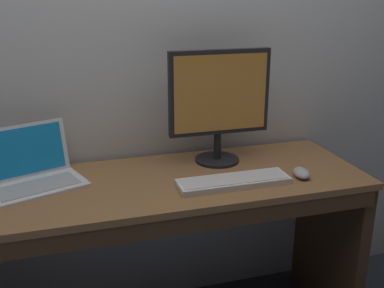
% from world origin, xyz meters
% --- Properties ---
extents(desk, '(1.63, 0.57, 0.78)m').
position_xyz_m(desk, '(0.00, -0.01, 0.53)').
color(desk, olive).
rests_on(desk, ground).
extents(laptop_white, '(0.42, 0.36, 0.22)m').
position_xyz_m(laptop_white, '(-0.52, 0.10, 0.84)').
color(laptop_white, white).
rests_on(laptop_white, desk).
extents(external_monitor, '(0.44, 0.19, 0.49)m').
position_xyz_m(external_monitor, '(0.26, 0.12, 1.07)').
color(external_monitor, black).
rests_on(external_monitor, desk).
extents(wired_keyboard, '(0.45, 0.13, 0.03)m').
position_xyz_m(wired_keyboard, '(0.24, -0.12, 0.80)').
color(wired_keyboard, white).
rests_on(wired_keyboard, desk).
extents(computer_mouse, '(0.08, 0.12, 0.04)m').
position_xyz_m(computer_mouse, '(0.53, -0.14, 0.80)').
color(computer_mouse, '#B7B7BC').
rests_on(computer_mouse, desk).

